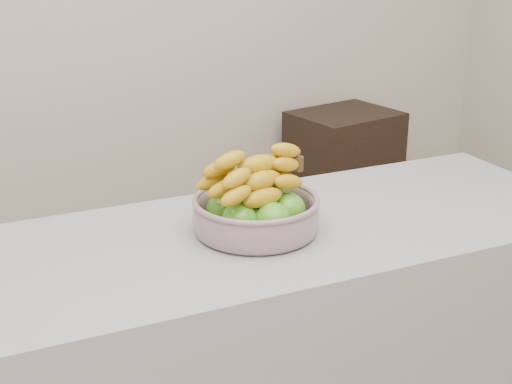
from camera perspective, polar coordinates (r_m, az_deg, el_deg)
cabinet at (r=3.34m, az=6.88°, el=-0.32°), size 0.50×0.43×0.80m
fruit_bowl at (r=1.66m, az=-0.01°, el=-1.36°), size 0.30×0.30×0.19m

